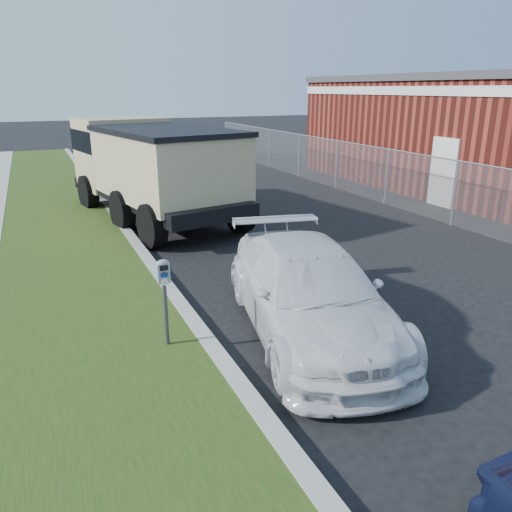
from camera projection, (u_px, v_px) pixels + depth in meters
name	position (u px, v px, depth m)	size (l,w,h in m)	color
ground	(356.00, 319.00, 8.37)	(120.00, 120.00, 0.00)	black
chainlink_fence	(387.00, 166.00, 16.35)	(0.06, 30.06, 30.00)	slate
brick_building	(499.00, 131.00, 19.25)	(9.20, 14.20, 4.17)	maroon
parking_meter	(164.00, 284.00, 6.99)	(0.18, 0.13, 1.31)	#3F4247
white_wagon	(307.00, 291.00, 7.75)	(1.93, 4.76, 1.38)	silver
dump_truck	(150.00, 165.00, 14.51)	(3.95, 7.49, 2.79)	black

